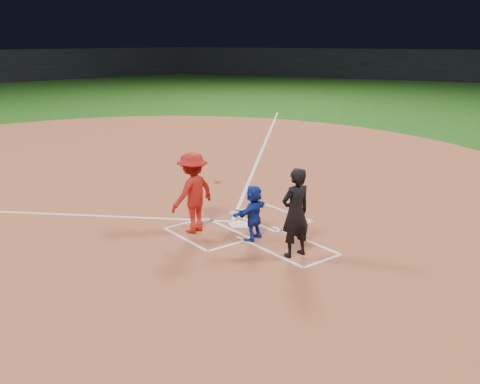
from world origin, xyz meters
TOP-DOWN VIEW (x-y plane):
  - ground at (0.00, 0.00)m, footprint 120.00×120.00m
  - home_plate_dirt at (0.00, 6.00)m, footprint 28.00×28.00m
  - stadium_wall_right at (42.00, 24.00)m, footprint 31.04×52.56m
  - home_plate at (0.00, 0.00)m, footprint 0.60×0.60m
  - catcher at (-0.34, -0.94)m, footprint 1.24×0.72m
  - umpire at (-0.26, -2.22)m, footprint 0.73×0.52m
  - chalk_markings at (0.00, 5.29)m, footprint 28.35×17.32m
  - batter_at_plate at (-1.14, 0.32)m, footprint 1.50×1.02m

SIDE VIEW (x-z plane):
  - ground at x=0.00m, z-range 0.00..0.00m
  - home_plate_dirt at x=0.00m, z-range 0.00..0.01m
  - chalk_markings at x=0.00m, z-range 0.01..0.02m
  - home_plate at x=0.00m, z-range 0.01..0.03m
  - catcher at x=-0.34m, z-range 0.01..1.29m
  - umpire at x=-0.26m, z-range 0.01..1.92m
  - batter_at_plate at x=-1.14m, z-range 0.01..1.93m
  - stadium_wall_right at x=42.00m, z-range 0.00..3.20m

